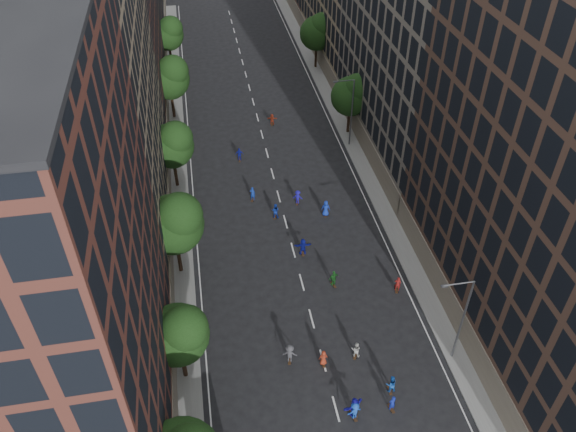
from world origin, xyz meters
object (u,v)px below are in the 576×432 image
Objects in this scene: streetlamp_near at (461,316)px; skater_2 at (391,384)px; streetlamp_far at (350,109)px; skater_1 at (392,403)px.

streetlamp_near reaches higher than skater_2.
streetlamp_near and streetlamp_far have the same top height.
streetlamp_near is 1.00× the size of streetlamp_far.
streetlamp_near is at bearing -157.18° from skater_2.
streetlamp_near reaches higher than skater_1.
skater_1 is at bearing -99.60° from streetlamp_far.
streetlamp_far is 35.93m from skater_2.
streetlamp_near is 5.83× the size of skater_1.
skater_1 is 1.59m from skater_2.
streetlamp_far is at bearing -113.50° from skater_1.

